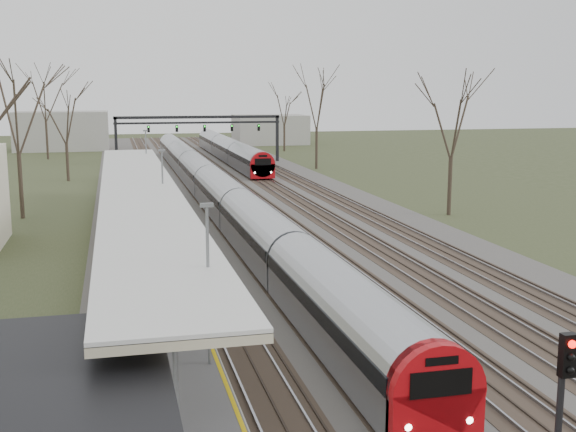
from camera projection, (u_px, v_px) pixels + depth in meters
name	position (u px, v px, depth m)	size (l,w,h in m)	color
track_bed	(239.00, 196.00, 63.52)	(24.00, 160.00, 0.22)	#474442
platform	(138.00, 235.00, 44.53)	(3.50, 69.00, 1.00)	#9E9B93
canopy	(139.00, 190.00, 39.62)	(4.10, 50.00, 3.11)	slate
signal_gantry	(199.00, 125.00, 91.39)	(21.00, 0.59, 6.08)	black
tree_west_far	(16.00, 109.00, 51.44)	(5.50, 5.50, 11.33)	#2D231C
tree_east_far	(452.00, 118.00, 53.00)	(5.00, 5.00, 10.30)	#2D231C
train_near	(210.00, 183.00, 61.33)	(2.62, 90.21, 3.05)	#989BA2
train_far	(229.00, 150.00, 95.39)	(2.62, 45.21, 3.05)	#989BA2
passenger	(158.00, 322.00, 23.32)	(0.70, 0.46, 1.93)	#352A52
signal_post	(563.00, 391.00, 16.14)	(0.35, 0.45, 4.10)	black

